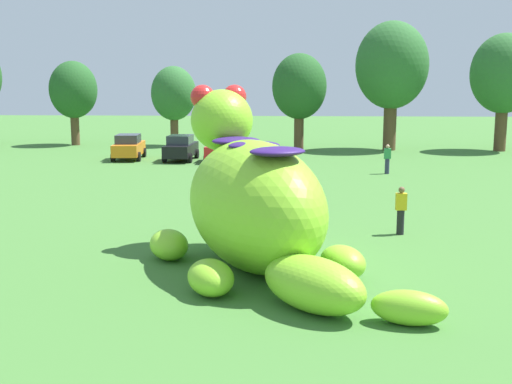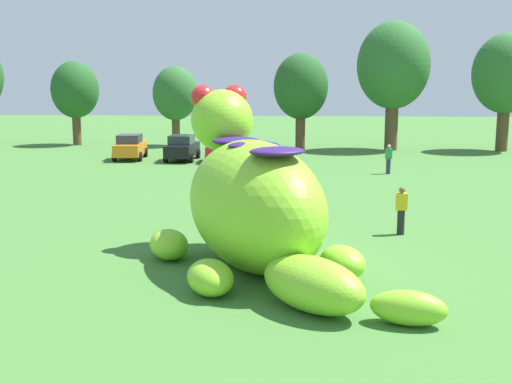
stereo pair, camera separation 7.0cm
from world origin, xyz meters
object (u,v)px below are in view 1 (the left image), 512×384
at_px(car_black, 181,148).
at_px(spectator_near_inflatable, 387,159).
at_px(giant_inflatable_creature, 255,203).
at_px(spectator_by_cars, 401,211).
at_px(car_orange, 129,147).
at_px(car_red, 222,148).
at_px(spectator_mid_field, 225,180).

height_order(car_black, spectator_near_inflatable, car_black).
xyz_separation_m(giant_inflatable_creature, spectator_by_cars, (4.91, 4.42, -1.07)).
xyz_separation_m(car_orange, car_black, (3.69, -0.45, 0.00)).
xyz_separation_m(giant_inflatable_creature, spectator_near_inflatable, (6.60, 19.50, -1.07)).
xyz_separation_m(car_black, car_red, (2.82, -0.23, 0.00)).
height_order(giant_inflatable_creature, car_orange, giant_inflatable_creature).
bearing_deg(spectator_by_cars, car_black, 118.78).
xyz_separation_m(car_red, spectator_near_inflatable, (10.24, -5.38, -0.01)).
bearing_deg(spectator_near_inflatable, spectator_by_cars, -96.41).
distance_m(car_orange, spectator_near_inflatable, 17.81).
height_order(car_black, car_red, same).
distance_m(car_red, spectator_by_cars, 22.18).
bearing_deg(car_red, car_orange, 174.09).
bearing_deg(spectator_by_cars, giant_inflatable_creature, -137.98).
relative_size(car_orange, car_red, 1.01).
xyz_separation_m(car_black, spectator_by_cars, (11.37, -20.69, -0.01)).
bearing_deg(car_orange, car_black, -6.90).
relative_size(car_orange, spectator_mid_field, 2.47).
bearing_deg(car_black, spectator_near_inflatable, -23.26).
xyz_separation_m(car_black, spectator_near_inflatable, (13.06, -5.61, -0.01)).
xyz_separation_m(car_orange, spectator_near_inflatable, (16.75, -6.06, -0.01)).
relative_size(car_orange, spectator_near_inflatable, 2.47).
height_order(car_red, spectator_by_cars, car_red).
relative_size(car_red, spectator_by_cars, 2.45).
height_order(giant_inflatable_creature, car_red, giant_inflatable_creature).
distance_m(giant_inflatable_creature, car_black, 25.95).
distance_m(car_black, car_red, 2.83).
relative_size(giant_inflatable_creature, car_black, 2.16).
relative_size(car_black, spectator_near_inflatable, 2.43).
relative_size(giant_inflatable_creature, spectator_near_inflatable, 5.25).
relative_size(car_black, car_red, 0.99).
xyz_separation_m(car_orange, spectator_by_cars, (15.05, -21.14, -0.01)).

